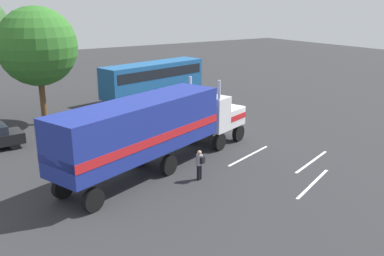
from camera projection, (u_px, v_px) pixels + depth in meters
ground_plane at (225, 138)px, 29.00m from camera, size 120.00×120.00×0.00m
lane_stripe_near at (249, 156)px, 25.74m from camera, size 4.24×1.50×0.01m
lane_stripe_mid at (312, 162)px, 24.79m from camera, size 4.21×1.58×0.01m
lane_stripe_far at (313, 183)px, 21.83m from camera, size 4.14×1.78×0.01m
semi_truck at (154, 126)px, 22.97m from camera, size 14.15×7.18×4.50m
person_bystander at (200, 164)px, 22.06m from camera, size 0.38×0.48×1.63m
parked_bus at (153, 77)px, 40.69m from camera, size 11.29×4.90×3.40m
tree_left at (37, 46)px, 30.80m from camera, size 5.80×5.80×8.80m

